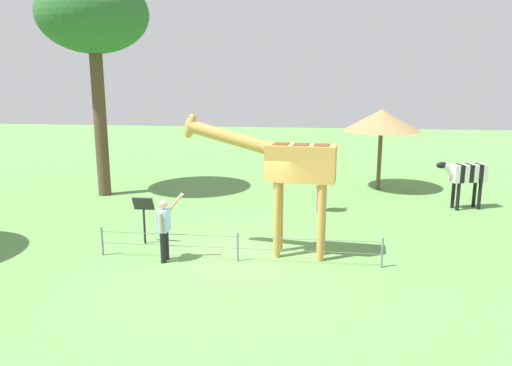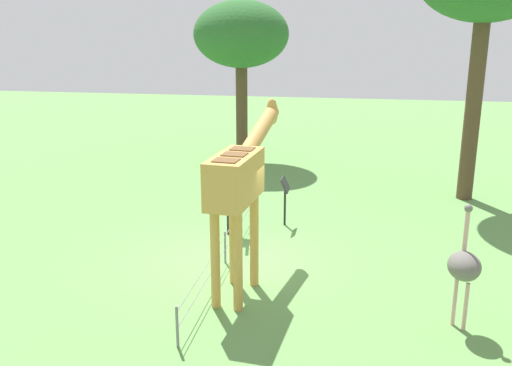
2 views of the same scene
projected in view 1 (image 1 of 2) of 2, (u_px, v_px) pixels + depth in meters
ground_plane at (239, 258)px, 12.62m from camera, size 60.00×60.00×0.00m
giraffe at (287, 167)px, 12.35m from camera, size 3.93×0.88×3.60m
visitor at (164, 226)px, 12.23m from camera, size 0.63×0.59×1.73m
zebra at (466, 175)px, 16.90m from camera, size 1.81×0.81×1.66m
ostrich at (320, 178)px, 16.49m from camera, size 0.70×0.56×2.25m
shade_hut_far at (382, 120)px, 19.36m from camera, size 2.98×2.98×3.17m
tree_east at (93, 17)px, 17.66m from camera, size 3.92×3.92×7.96m
info_sign at (144, 210)px, 13.48m from camera, size 0.56×0.21×1.32m
wire_fence at (238, 246)px, 12.32m from camera, size 7.05×0.05×0.75m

